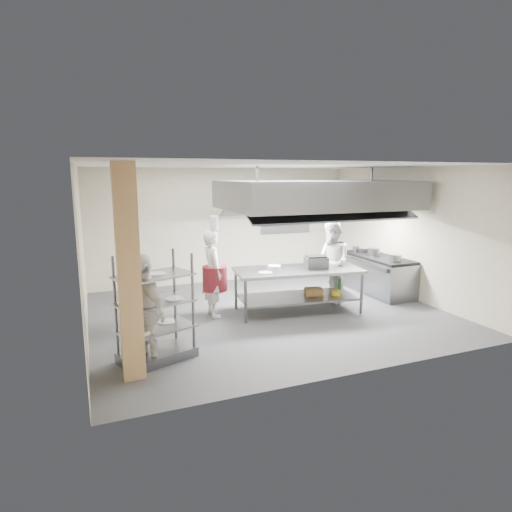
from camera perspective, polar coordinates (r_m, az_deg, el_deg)
name	(u,v)px	position (r m, az deg, el deg)	size (l,w,h in m)	color
floor	(269,313)	(8.96, 1.69, -7.59)	(7.00, 7.00, 0.00)	#38383A
ceiling	(269,166)	(8.51, 1.81, 11.97)	(7.00, 7.00, 0.00)	silver
wall_back	(224,225)	(11.40, -4.26, 4.08)	(7.00, 7.00, 0.00)	#B6AA90
wall_left	(82,253)	(7.92, -22.20, 0.35)	(6.00, 6.00, 0.00)	#B6AA90
wall_right	(408,233)	(10.49, 19.61, 2.90)	(6.00, 6.00, 0.00)	#B6AA90
column	(129,274)	(6.07, -16.60, -2.26)	(0.30, 0.30, 3.00)	tan
exhaust_hood	(317,195)	(9.45, 8.13, 8.11)	(4.00, 2.50, 0.60)	slate
hood_strip_a	(279,211)	(9.06, 3.09, 6.06)	(1.60, 0.12, 0.04)	white
hood_strip_b	(351,208)	(9.95, 12.61, 6.24)	(1.60, 0.12, 0.04)	white
wall_shelf	(288,223)	(11.91, 4.29, 4.37)	(1.50, 0.28, 0.04)	slate
island	(298,290)	(8.99, 5.59, -4.54)	(2.61, 1.09, 0.91)	slate
island_worktop	(298,270)	(8.89, 5.64, -1.90)	(2.61, 1.09, 0.06)	slate
island_undershelf	(298,297)	(9.04, 5.57, -5.49)	(2.40, 0.98, 0.04)	slate
pass_rack	(155,308)	(6.72, -13.29, -6.77)	(1.11, 0.64, 1.66)	gray
cooking_range	(377,275)	(10.79, 15.83, -2.51)	(0.80, 2.00, 0.84)	slate
range_top	(378,257)	(10.70, 15.95, -0.16)	(0.78, 1.96, 0.06)	black
chef_head	(213,273)	(8.62, -5.79, -2.30)	(0.64, 0.42, 1.76)	silver
chef_line	(332,263)	(9.61, 10.08, -0.88)	(0.88, 0.69, 1.82)	white
chef_plating	(144,310)	(6.58, -14.73, -7.03)	(1.00, 0.42, 1.70)	white
griddle	(316,262)	(9.06, 8.02, -0.80)	(0.45, 0.35, 0.22)	slate
wicker_basket	(314,292)	(9.13, 7.68, -4.73)	(0.36, 0.24, 0.16)	olive
stockpot	(374,252)	(10.67, 15.47, 0.53)	(0.28, 0.28, 0.19)	gray
plate_stack	(156,327)	(6.81, -13.18, -9.15)	(0.28, 0.28, 0.05)	white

